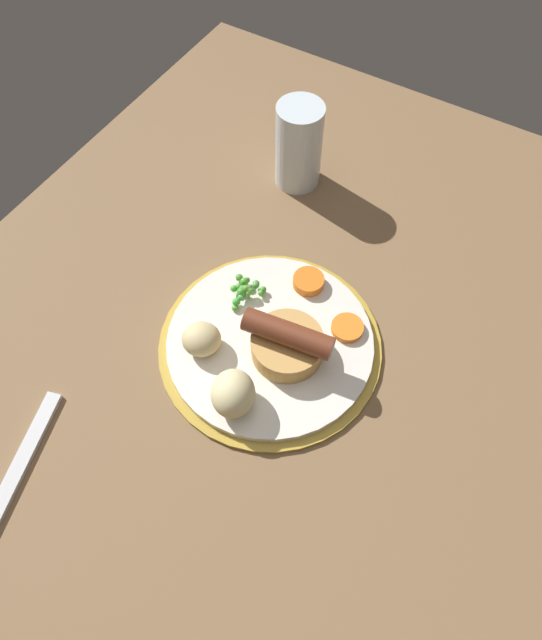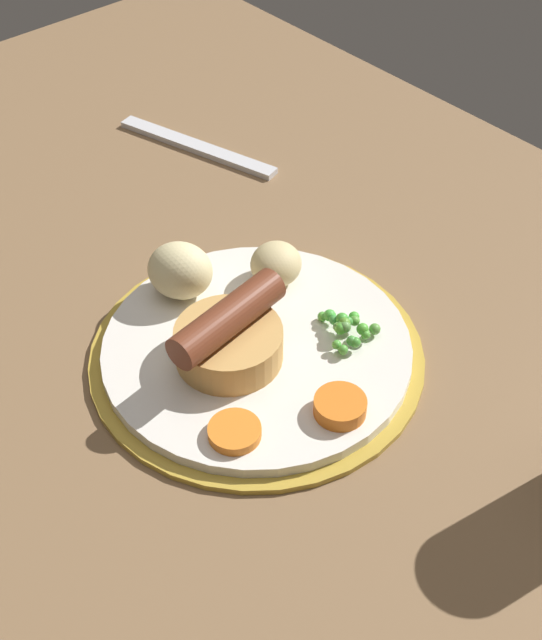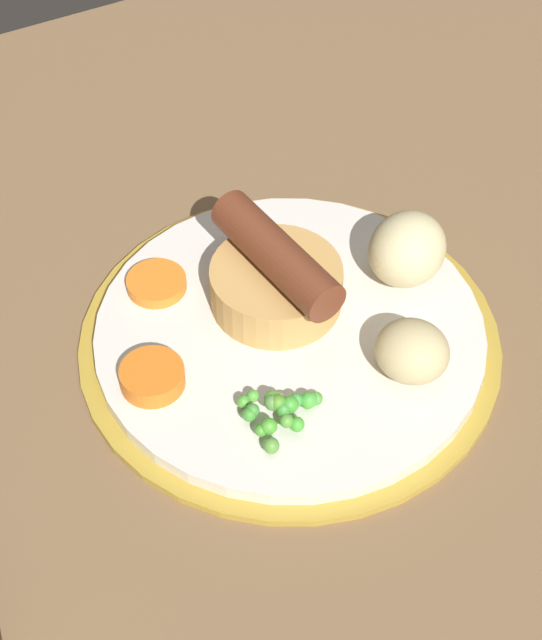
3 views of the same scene
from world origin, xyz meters
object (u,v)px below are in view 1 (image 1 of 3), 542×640
Objects in this scene: potato_chunk_1 at (202,339)px; drinking_glass at (299,146)px; potato_chunk_0 at (233,393)px; fork at (16,474)px; carrot_slice_0 at (305,280)px; carrot_slice_1 at (347,328)px; pea_pile at (245,290)px; dinner_plate at (270,343)px; sausage_pudding at (287,342)px.

potato_chunk_1 is 29.47cm from drinking_glass.
potato_chunk_0 is 0.29× the size of fork.
drinking_glass is at bearing -147.91° from carrot_slice_0.
potato_chunk_0 is 1.21× the size of potato_chunk_1.
potato_chunk_0 reaches higher than carrot_slice_1.
pea_pile is 8.26cm from potato_chunk_1.
carrot_slice_1 is at bearing 129.83° from fork.
drinking_glass is at bearing -171.46° from potato_chunk_1.
dinner_plate is at bearing 134.75° from fork.
pea_pile is at bearing 147.30° from fork.
carrot_slice_0 is at bearing -80.56° from sausage_pudding.
fork is (29.51, -8.67, -2.10)cm from pea_pile.
carrot_slice_0 is at bearing 141.99° from fork.
fork is (31.41, -21.06, -1.48)cm from carrot_slice_1.
dinner_plate is at bearing -50.48° from carrot_slice_1.
fork is 50.76cm from drinking_glass.
potato_chunk_1 is 0.36× the size of drinking_glass.
dinner_plate is 1.41× the size of fork.
pea_pile is at bearing 177.53° from potato_chunk_1.
potato_chunk_0 is 1.41× the size of carrot_slice_1.
carrot_slice_0 is 0.31× the size of drinking_glass.
pea_pile is 30.83cm from fork.
potato_chunk_0 is at bearing 59.43° from potato_chunk_1.
potato_chunk_0 is at bearing 123.07° from fork.
potato_chunk_0 is 0.44× the size of drinking_glass.
drinking_glass reaches higher than potato_chunk_1.
fork is (34.64, -13.77, -1.70)cm from carrot_slice_0.
carrot_slice_1 is at bearing 129.52° from dinner_plate.
pea_pile reaches higher than dinner_plate.
drinking_glass is (-20.78, -4.71, 3.49)cm from pea_pile.
fork is at bearing -4.50° from drinking_glass.
potato_chunk_1 is 16.33cm from carrot_slice_1.
sausage_pudding is 7.61cm from carrot_slice_1.
pea_pile is at bearing -34.89° from sausage_pudding.
potato_chunk_1 is (8.23, -0.36, 0.68)cm from pea_pile.
drinking_glass reaches higher than dinner_plate.
potato_chunk_1 is 1.17× the size of carrot_slice_1.
sausage_pudding is 9.74cm from carrot_slice_0.
potato_chunk_0 is at bearing 69.83° from sausage_pudding.
potato_chunk_1 is (4.51, -5.94, 2.51)cm from dinner_plate.
sausage_pudding is 2.71× the size of carrot_slice_0.
dinner_plate is 3.81cm from sausage_pudding.
potato_chunk_1 is at bearing -51.54° from carrot_slice_1.
potato_chunk_1 is 1.16× the size of carrot_slice_0.
pea_pile is 12.55cm from carrot_slice_1.
potato_chunk_0 is at bearing -23.71° from carrot_slice_1.
dinner_plate is 8.97cm from potato_chunk_0.
carrot_slice_1 reaches higher than dinner_plate.
potato_chunk_0 is (8.40, 0.65, 3.08)cm from dinner_plate.
sausage_pudding is (0.34, 2.40, 2.94)cm from dinner_plate.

